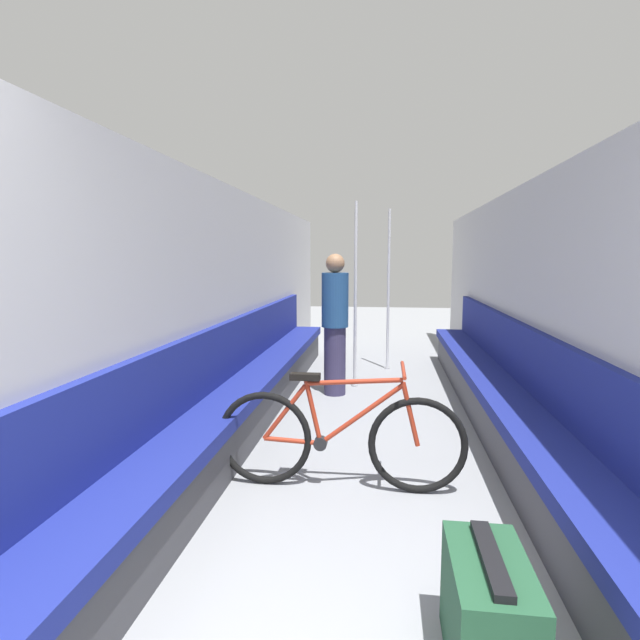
# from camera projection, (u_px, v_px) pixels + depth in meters

# --- Properties ---
(wall_left) EXTENTS (0.10, 10.62, 2.22)m
(wall_left) POSITION_uv_depth(u_px,v_px,m) (218.00, 306.00, 4.53)
(wall_left) COLOR #B2B2B7
(wall_left) RESTS_ON ground
(wall_right) EXTENTS (0.10, 10.62, 2.22)m
(wall_right) POSITION_uv_depth(u_px,v_px,m) (540.00, 310.00, 4.17)
(wall_right) COLOR #B2B2B7
(wall_right) RESTS_ON ground
(bench_seat_row_left) EXTENTS (0.45, 6.75, 0.97)m
(bench_seat_row_left) POSITION_uv_depth(u_px,v_px,m) (246.00, 392.00, 4.60)
(bench_seat_row_left) COLOR #3D3D42
(bench_seat_row_left) RESTS_ON ground
(bench_seat_row_right) EXTENTS (0.45, 6.75, 0.97)m
(bench_seat_row_right) POSITION_uv_depth(u_px,v_px,m) (505.00, 401.00, 4.30)
(bench_seat_row_right) COLOR #3D3D42
(bench_seat_row_right) RESTS_ON ground
(bicycle) EXTENTS (1.67, 0.46, 0.84)m
(bicycle) POSITION_uv_depth(u_px,v_px,m) (339.00, 438.00, 3.32)
(bicycle) COLOR black
(bicycle) RESTS_ON ground
(grab_pole_near) EXTENTS (0.08, 0.08, 2.20)m
(grab_pole_near) POSITION_uv_depth(u_px,v_px,m) (388.00, 292.00, 6.85)
(grab_pole_near) COLOR gray
(grab_pole_near) RESTS_ON ground
(grab_pole_far) EXTENTS (0.08, 0.08, 2.20)m
(grab_pole_far) POSITION_uv_depth(u_px,v_px,m) (355.00, 298.00, 5.91)
(grab_pole_far) COLOR gray
(grab_pole_far) RESTS_ON ground
(passenger_standing) EXTENTS (0.30, 0.30, 1.59)m
(passenger_standing) POSITION_uv_depth(u_px,v_px,m) (335.00, 323.00, 5.58)
(passenger_standing) COLOR #332D4C
(passenger_standing) RESTS_ON ground
(luggage_bag) EXTENTS (0.28, 0.54, 0.47)m
(luggage_bag) POSITION_uv_depth(u_px,v_px,m) (488.00, 616.00, 1.85)
(luggage_bag) COLOR #1E472D
(luggage_bag) RESTS_ON ground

